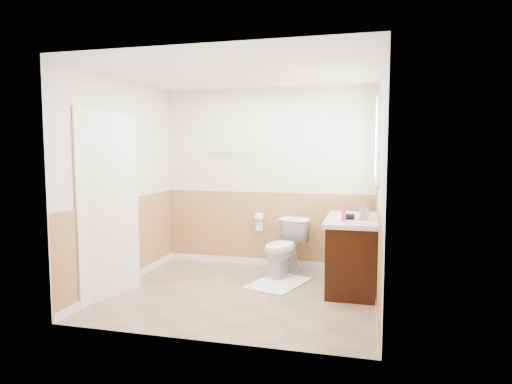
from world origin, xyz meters
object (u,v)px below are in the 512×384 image
(bath_mat, at_px, (278,283))
(lotion_bottle, at_px, (343,211))
(vanity_cabinet, at_px, (352,255))
(soap_dispenser, at_px, (364,211))
(toilet, at_px, (284,248))

(bath_mat, relative_size, lotion_bottle, 3.64)
(vanity_cabinet, distance_m, lotion_bottle, 0.64)
(bath_mat, xyz_separation_m, vanity_cabinet, (0.88, 0.04, 0.39))
(soap_dispenser, bearing_deg, vanity_cabinet, 130.14)
(toilet, height_order, vanity_cabinet, vanity_cabinet)
(lotion_bottle, relative_size, soap_dispenser, 1.14)
(lotion_bottle, distance_m, soap_dispenser, 0.27)
(vanity_cabinet, height_order, soap_dispenser, soap_dispenser)
(bath_mat, bearing_deg, toilet, 90.00)
(lotion_bottle, bearing_deg, soap_dispenser, 35.41)
(bath_mat, height_order, vanity_cabinet, vanity_cabinet)
(soap_dispenser, bearing_deg, lotion_bottle, -144.59)
(toilet, distance_m, vanity_cabinet, 0.94)
(bath_mat, height_order, soap_dispenser, soap_dispenser)
(bath_mat, relative_size, vanity_cabinet, 0.73)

